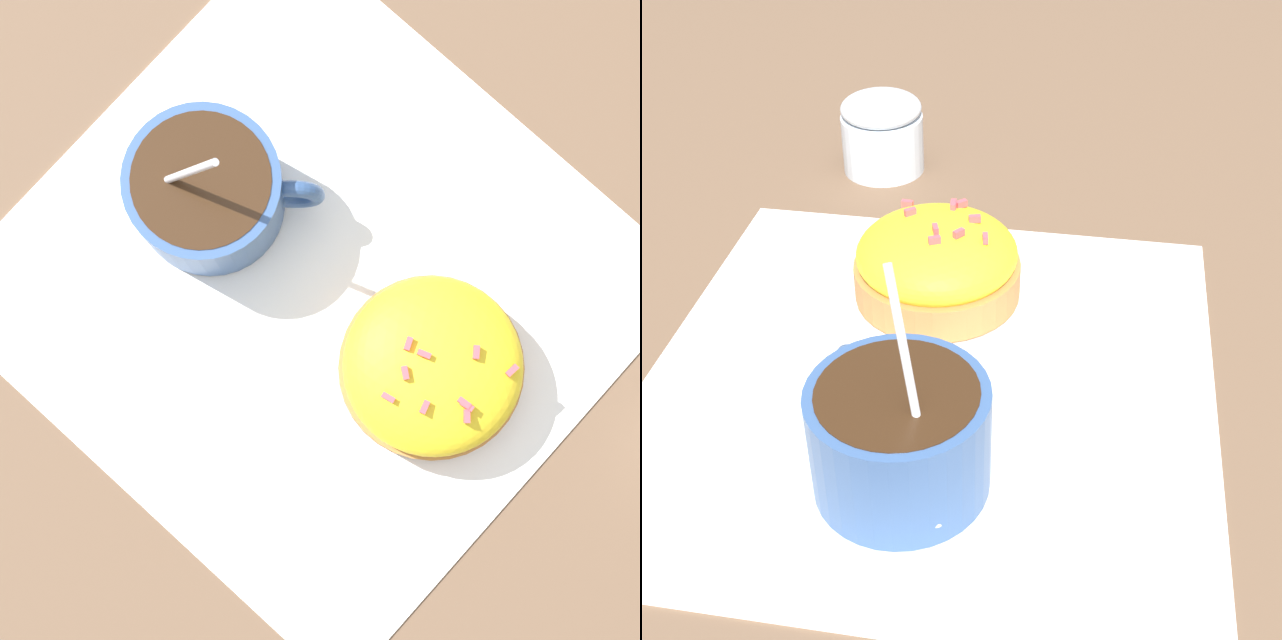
% 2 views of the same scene
% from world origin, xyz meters
% --- Properties ---
extents(ground_plane, '(3.00, 3.00, 0.00)m').
position_xyz_m(ground_plane, '(0.00, 0.00, 0.00)').
color(ground_plane, brown).
extents(paper_napkin, '(0.36, 0.34, 0.00)m').
position_xyz_m(paper_napkin, '(0.00, 0.00, 0.00)').
color(paper_napkin, white).
rests_on(paper_napkin, ground_plane).
extents(coffee_cup, '(0.10, 0.08, 0.12)m').
position_xyz_m(coffee_cup, '(0.08, -0.01, 0.03)').
color(coffee_cup, '#335184').
rests_on(coffee_cup, paper_napkin).
extents(frosted_pastry, '(0.10, 0.10, 0.05)m').
position_xyz_m(frosted_pastry, '(-0.08, 0.00, 0.03)').
color(frosted_pastry, '#B2753D').
rests_on(frosted_pastry, paper_napkin).
extents(sugar_bowl, '(0.06, 0.06, 0.06)m').
position_xyz_m(sugar_bowl, '(-0.24, -0.05, 0.03)').
color(sugar_bowl, silver).
rests_on(sugar_bowl, ground_plane).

